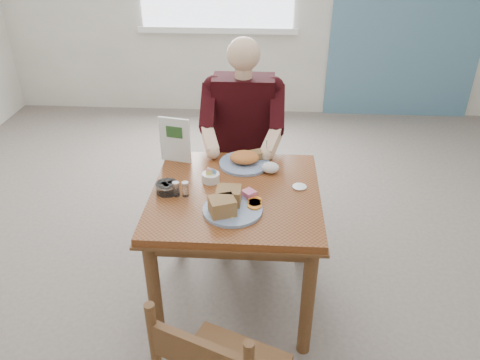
# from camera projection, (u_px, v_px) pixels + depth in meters

# --- Properties ---
(floor) EXTENTS (6.00, 6.00, 0.00)m
(floor) POSITION_uv_depth(u_px,v_px,m) (236.00, 294.00, 2.89)
(floor) COLOR #61554E
(floor) RESTS_ON ground
(lemon_wedge) EXTENTS (0.07, 0.06, 0.03)m
(lemon_wedge) POSITION_uv_depth(u_px,v_px,m) (230.00, 216.00, 2.28)
(lemon_wedge) COLOR yellow
(lemon_wedge) RESTS_ON table
(napkin) EXTENTS (0.11, 0.10, 0.06)m
(napkin) POSITION_uv_depth(u_px,v_px,m) (270.00, 168.00, 2.67)
(napkin) COLOR white
(napkin) RESTS_ON table
(metal_dish) EXTENTS (0.09, 0.09, 0.01)m
(metal_dish) POSITION_uv_depth(u_px,v_px,m) (299.00, 187.00, 2.54)
(metal_dish) COLOR silver
(metal_dish) RESTS_ON table
(table) EXTENTS (0.92, 0.92, 0.75)m
(table) POSITION_uv_depth(u_px,v_px,m) (236.00, 209.00, 2.56)
(table) COLOR brown
(table) RESTS_ON ground
(chair_far) EXTENTS (0.42, 0.42, 0.95)m
(chair_far) POSITION_uv_depth(u_px,v_px,m) (243.00, 165.00, 3.33)
(chair_far) COLOR brown
(chair_far) RESTS_ON ground
(diner) EXTENTS (0.53, 0.56, 1.39)m
(diner) POSITION_uv_depth(u_px,v_px,m) (243.00, 127.00, 3.08)
(diner) COLOR gray
(diner) RESTS_ON chair_far
(near_plate) EXTENTS (0.36, 0.36, 0.10)m
(near_plate) POSITION_uv_depth(u_px,v_px,m) (230.00, 204.00, 2.33)
(near_plate) COLOR white
(near_plate) RESTS_ON table
(far_plate) EXTENTS (0.39, 0.39, 0.08)m
(far_plate) POSITION_uv_depth(u_px,v_px,m) (245.00, 160.00, 2.76)
(far_plate) COLOR white
(far_plate) RESTS_ON table
(caddy) EXTENTS (0.13, 0.13, 0.07)m
(caddy) POSITION_uv_depth(u_px,v_px,m) (211.00, 177.00, 2.59)
(caddy) COLOR white
(caddy) RESTS_ON table
(shakers) EXTENTS (0.09, 0.04, 0.08)m
(shakers) POSITION_uv_depth(u_px,v_px,m) (181.00, 189.00, 2.45)
(shakers) COLOR white
(shakers) RESTS_ON table
(creamer) EXTENTS (0.12, 0.12, 0.05)m
(creamer) POSITION_uv_depth(u_px,v_px,m) (167.00, 188.00, 2.49)
(creamer) COLOR white
(creamer) RESTS_ON table
(menu) EXTENTS (0.19, 0.05, 0.28)m
(menu) POSITION_uv_depth(u_px,v_px,m) (175.00, 140.00, 2.74)
(menu) COLOR white
(menu) RESTS_ON table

